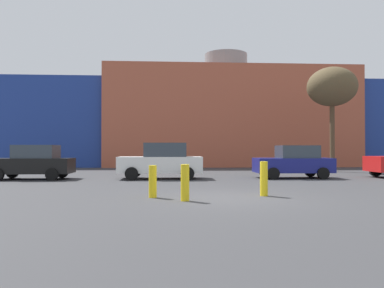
# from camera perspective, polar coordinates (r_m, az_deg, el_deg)

# --- Properties ---
(ground_plane) EXTENTS (200.00, 200.00, 0.00)m
(ground_plane) POSITION_cam_1_polar(r_m,az_deg,el_deg) (11.51, 5.46, -8.09)
(ground_plane) COLOR #38383A
(building_backdrop) EXTENTS (40.97, 10.79, 10.39)m
(building_backdrop) POSITION_cam_1_polar(r_m,az_deg,el_deg) (35.52, 5.16, 3.35)
(building_backdrop) COLOR #B2563D
(building_backdrop) RESTS_ON ground_plane
(parked_car_0) EXTENTS (3.85, 1.89, 1.67)m
(parked_car_0) POSITION_cam_1_polar(r_m,az_deg,el_deg) (19.80, -23.02, -2.57)
(parked_car_0) COLOR black
(parked_car_0) RESTS_ON ground_plane
(parked_car_1) EXTENTS (4.10, 2.01, 1.77)m
(parked_car_1) POSITION_cam_1_polar(r_m,az_deg,el_deg) (18.66, -4.65, -2.57)
(parked_car_1) COLOR white
(parked_car_1) RESTS_ON ground_plane
(parked_car_2) EXTENTS (3.81, 1.87, 1.65)m
(parked_car_2) POSITION_cam_1_polar(r_m,az_deg,el_deg) (19.70, 15.20, -2.63)
(parked_car_2) COLOR navy
(parked_car_2) RESTS_ON ground_plane
(bare_tree_0) EXTENTS (3.19, 3.19, 6.82)m
(bare_tree_0) POSITION_cam_1_polar(r_m,az_deg,el_deg) (26.37, 20.47, 8.04)
(bare_tree_0) COLOR brown
(bare_tree_0) RESTS_ON ground_plane
(bollard_yellow_0) EXTENTS (0.24, 0.24, 1.08)m
(bollard_yellow_0) POSITION_cam_1_polar(r_m,az_deg,el_deg) (12.01, 10.85, -5.19)
(bollard_yellow_0) COLOR yellow
(bollard_yellow_0) RESTS_ON ground_plane
(bollard_yellow_1) EXTENTS (0.24, 0.24, 0.97)m
(bollard_yellow_1) POSITION_cam_1_polar(r_m,az_deg,el_deg) (11.47, -5.98, -5.67)
(bollard_yellow_1) COLOR yellow
(bollard_yellow_1) RESTS_ON ground_plane
(bollard_yellow_2) EXTENTS (0.24, 0.24, 1.03)m
(bollard_yellow_2) POSITION_cam_1_polar(r_m,az_deg,el_deg) (10.67, -1.07, -5.89)
(bollard_yellow_2) COLOR yellow
(bollard_yellow_2) RESTS_ON ground_plane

